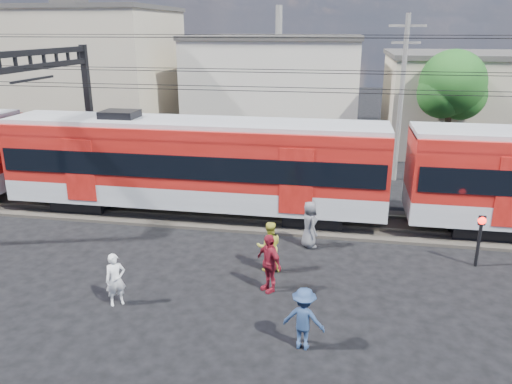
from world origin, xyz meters
TOP-DOWN VIEW (x-y plane):
  - ground at (0.00, 0.00)m, footprint 120.00×120.00m
  - track_bed at (0.00, 8.00)m, footprint 70.00×3.40m
  - rail_near at (0.00, 7.25)m, footprint 70.00×0.12m
  - rail_far at (0.00, 8.75)m, footprint 70.00×0.12m
  - commuter_train at (-2.75, 8.00)m, footprint 50.30×3.08m
  - catenary at (-8.65, 8.00)m, footprint 70.00×9.30m
  - building_west at (-17.00, 24.00)m, footprint 14.28×10.20m
  - building_midwest at (-2.00, 27.00)m, footprint 12.24×12.24m
  - building_mideast at (14.00, 24.00)m, footprint 16.32×10.20m
  - utility_pole_mid at (6.00, 15.00)m, footprint 1.80×0.24m
  - tree_near at (9.19, 18.09)m, footprint 3.82×3.64m
  - pedestrian_a at (-3.11, 0.40)m, footprint 0.70×0.66m
  - pedestrian_b at (0.98, 3.34)m, footprint 0.99×0.86m
  - pedestrian_c at (2.48, -0.74)m, footprint 1.17×0.79m
  - pedestrian_d at (1.17, 2.00)m, footprint 1.11×1.09m
  - pedestrian_e at (2.15, 5.50)m, footprint 0.90×1.03m
  - crossing_signal at (7.92, 4.91)m, footprint 0.27×0.27m

SIDE VIEW (x-z plane):
  - ground at x=0.00m, z-range 0.00..0.00m
  - track_bed at x=0.00m, z-range 0.00..0.12m
  - rail_near at x=0.00m, z-range 0.12..0.24m
  - rail_far at x=0.00m, z-range 0.12..0.24m
  - pedestrian_a at x=-3.11m, z-range 0.00..1.60m
  - pedestrian_c at x=2.48m, z-range 0.00..1.67m
  - pedestrian_b at x=0.98m, z-range 0.00..1.74m
  - pedestrian_e at x=2.15m, z-range 0.00..1.77m
  - pedestrian_d at x=1.17m, z-range 0.00..1.88m
  - crossing_signal at x=7.92m, z-range 0.36..2.21m
  - commuter_train at x=-2.75m, z-range 0.31..4.49m
  - building_mideast at x=14.00m, z-range 0.01..6.31m
  - building_midwest at x=-2.00m, z-range 0.01..7.31m
  - utility_pole_mid at x=6.00m, z-range 0.28..8.78m
  - building_west at x=-17.00m, z-range 0.01..9.31m
  - tree_near at x=9.19m, z-range 1.30..8.02m
  - catenary at x=-8.65m, z-range 1.38..8.89m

